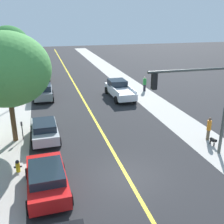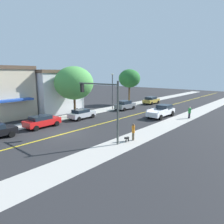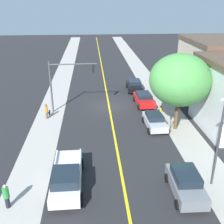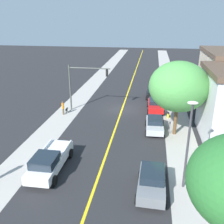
# 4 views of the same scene
# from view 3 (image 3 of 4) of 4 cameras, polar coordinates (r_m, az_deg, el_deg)

# --- Properties ---
(ground_plane) EXTENTS (140.00, 140.00, 0.00)m
(ground_plane) POSITION_cam_3_polar(r_m,az_deg,el_deg) (33.27, -0.62, 1.17)
(ground_plane) COLOR #262628
(sidewalk_left) EXTENTS (3.04, 126.00, 0.01)m
(sidewalk_left) POSITION_cam_3_polar(r_m,az_deg,el_deg) (34.38, 10.87, 1.49)
(sidewalk_left) COLOR #ADA8A0
(sidewalk_left) RESTS_ON ground
(sidewalk_right) EXTENTS (3.04, 126.00, 0.01)m
(sidewalk_right) POSITION_cam_3_polar(r_m,az_deg,el_deg) (33.55, -12.40, 0.81)
(sidewalk_right) COLOR #ADA8A0
(sidewalk_right) RESTS_ON ground
(road_centerline_stripe) EXTENTS (0.20, 126.00, 0.00)m
(road_centerline_stripe) POSITION_cam_3_polar(r_m,az_deg,el_deg) (33.27, -0.62, 1.18)
(road_centerline_stripe) COLOR yellow
(road_centerline_stripe) RESTS_ON ground
(corner_shop_building) EXTENTS (10.52, 10.50, 7.63)m
(corner_shop_building) POSITION_cam_3_polar(r_m,az_deg,el_deg) (38.25, 22.13, 8.41)
(corner_shop_building) COLOR beige
(corner_shop_building) RESTS_ON ground
(street_tree_right_corner) EXTENTS (5.85, 5.85, 7.62)m
(street_tree_right_corner) POSITION_cam_3_polar(r_m,az_deg,el_deg) (26.65, 14.09, 6.54)
(street_tree_right_corner) COLOR brown
(street_tree_right_corner) RESTS_ON ground
(fire_hydrant) EXTENTS (0.44, 0.24, 0.74)m
(fire_hydrant) POSITION_cam_3_polar(r_m,az_deg,el_deg) (32.09, 10.19, 0.65)
(fire_hydrant) COLOR yellow
(fire_hydrant) RESTS_ON ground
(parking_meter) EXTENTS (0.12, 0.18, 1.35)m
(parking_meter) POSITION_cam_3_polar(r_m,az_deg,el_deg) (27.94, 12.26, -1.81)
(parking_meter) COLOR #4C4C51
(parking_meter) RESTS_ON ground
(traffic_light_mast) EXTENTS (5.33, 0.32, 5.92)m
(traffic_light_mast) POSITION_cam_3_polar(r_m,az_deg,el_deg) (30.98, -9.72, 7.09)
(traffic_light_mast) COLOR #474C47
(traffic_light_mast) RESTS_ON ground
(street_lamp) EXTENTS (0.70, 0.36, 6.54)m
(street_lamp) POSITION_cam_3_polar(r_m,az_deg,el_deg) (19.36, 21.73, -4.25)
(street_lamp) COLOR #38383D
(street_lamp) RESTS_ON ground
(red_sedan_left_curb) EXTENTS (2.24, 4.43, 1.47)m
(red_sedan_left_curb) POSITION_cam_3_polar(r_m,az_deg,el_deg) (33.74, 6.71, 2.75)
(red_sedan_left_curb) COLOR red
(red_sedan_left_curb) RESTS_ON ground
(silver_sedan_left_curb) EXTENTS (2.06, 4.15, 1.42)m
(silver_sedan_left_curb) POSITION_cam_3_polar(r_m,az_deg,el_deg) (28.00, 8.93, -1.80)
(silver_sedan_left_curb) COLOR #B7BABF
(silver_sedan_left_curb) RESTS_ON ground
(black_sedan_left_curb) EXTENTS (2.17, 4.19, 1.49)m
(black_sedan_left_curb) POSITION_cam_3_polar(r_m,az_deg,el_deg) (38.94, 4.75, 5.61)
(black_sedan_left_curb) COLOR black
(black_sedan_left_curb) RESTS_ON ground
(grey_sedan_left_curb) EXTENTS (2.14, 4.19, 1.66)m
(grey_sedan_left_curb) POSITION_cam_3_polar(r_m,az_deg,el_deg) (19.46, 15.24, -14.20)
(grey_sedan_left_curb) COLOR slate
(grey_sedan_left_curb) RESTS_ON ground
(white_pickup_truck) EXTENTS (2.28, 5.82, 1.77)m
(white_pickup_truck) POSITION_cam_3_polar(r_m,az_deg,el_deg) (19.60, -9.48, -13.20)
(white_pickup_truck) COLOR silver
(white_pickup_truck) RESTS_ON ground
(pedestrian_green_shirt) EXTENTS (0.39, 0.39, 1.73)m
(pedestrian_green_shirt) POSITION_cam_3_polar(r_m,az_deg,el_deg) (18.95, -21.32, -16.06)
(pedestrian_green_shirt) COLOR black
(pedestrian_green_shirt) RESTS_ON ground
(pedestrian_orange_shirt) EXTENTS (0.30, 0.30, 1.71)m
(pedestrian_orange_shirt) POSITION_cam_3_polar(r_m,az_deg,el_deg) (30.46, -13.62, 0.24)
(pedestrian_orange_shirt) COLOR brown
(pedestrian_orange_shirt) RESTS_ON ground
(small_dog) EXTENTS (0.27, 0.74, 0.56)m
(small_dog) POSITION_cam_3_polar(r_m,az_deg,el_deg) (31.41, -13.03, -0.09)
(small_dog) COLOR black
(small_dog) RESTS_ON ground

